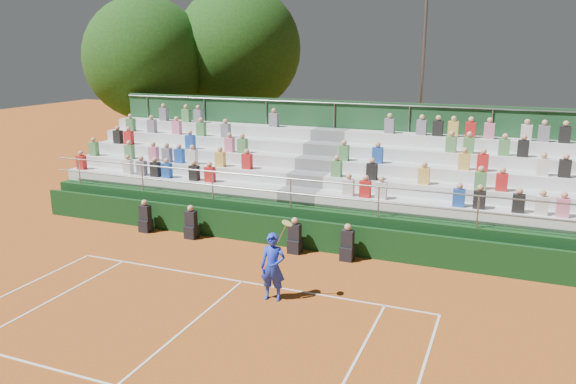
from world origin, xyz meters
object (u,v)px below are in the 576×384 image
at_px(tennis_player, 273,267).
at_px(floodlight_mast, 422,78).
at_px(tree_west, 146,59).
at_px(tree_east, 238,49).

distance_m(tennis_player, floodlight_mast, 13.64).
relative_size(tennis_player, floodlight_mast, 0.25).
distance_m(tree_west, tree_east, 4.87).
height_order(tree_west, tree_east, tree_east).
xyz_separation_m(tennis_player, tree_west, (-12.29, 12.04, 4.99)).
relative_size(tree_west, floodlight_mast, 1.01).
height_order(tennis_player, tree_east, tree_east).
bearing_deg(tennis_player, tree_west, 135.60).
height_order(tennis_player, tree_west, tree_west).
relative_size(tree_west, tree_east, 0.93).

